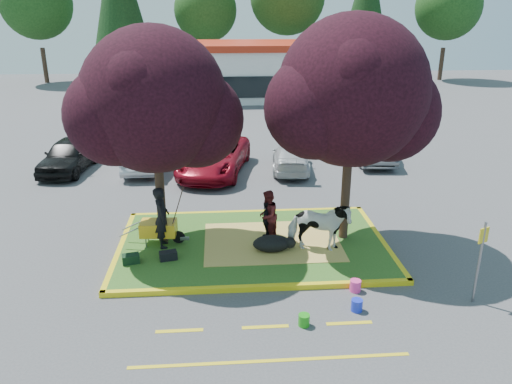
{
  "coord_description": "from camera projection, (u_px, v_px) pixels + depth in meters",
  "views": [
    {
      "loc": [
        -0.96,
        -14.01,
        7.02
      ],
      "look_at": [
        0.14,
        0.5,
        1.64
      ],
      "focal_mm": 35.0,
      "sensor_mm": 36.0,
      "label": 1
    }
  ],
  "objects": [
    {
      "name": "wheelbarrow",
      "position": [
        159.0,
        228.0,
        15.31
      ],
      "size": [
        1.96,
        0.72,
        0.74
      ],
      "rotation": [
        0.0,
        0.0,
        -0.07
      ],
      "color": "black",
      "rests_on": "median_island"
    },
    {
      "name": "fire_lane_stripe_b",
      "position": [
        265.0,
        327.0,
        11.68
      ],
      "size": [
        1.1,
        0.12,
        0.01
      ],
      "primitive_type": "cube",
      "color": "yellow",
      "rests_on": "ground"
    },
    {
      "name": "bucket_pink",
      "position": [
        355.0,
        286.0,
        13.11
      ],
      "size": [
        0.33,
        0.33,
        0.31
      ],
      "primitive_type": "cylinder",
      "rotation": [
        0.0,
        0.0,
        0.12
      ],
      "color": "#FA3790",
      "rests_on": "ground"
    },
    {
      "name": "car_white",
      "position": [
        291.0,
        158.0,
        22.78
      ],
      "size": [
        2.09,
        4.22,
        1.18
      ],
      "primitive_type": "imported",
      "rotation": [
        0.0,
        0.0,
        3.03
      ],
      "color": "silver",
      "rests_on": "ground"
    },
    {
      "name": "bucket_green",
      "position": [
        304.0,
        320.0,
        11.69
      ],
      "size": [
        0.33,
        0.33,
        0.29
      ],
      "primitive_type": "cylinder",
      "rotation": [
        0.0,
        0.0,
        -0.24
      ],
      "color": "#1D9416",
      "rests_on": "ground"
    },
    {
      "name": "visitor_b",
      "position": [
        267.0,
        220.0,
        15.61
      ],
      "size": [
        0.52,
        0.81,
        1.27
      ],
      "primitive_type": "imported",
      "rotation": [
        0.0,
        0.0,
        -1.87
      ],
      "color": "black",
      "rests_on": "median_island"
    },
    {
      "name": "car_silver",
      "position": [
        144.0,
        153.0,
        22.99
      ],
      "size": [
        1.58,
        4.47,
        1.47
      ],
      "primitive_type": "imported",
      "rotation": [
        0.0,
        0.0,
        3.15
      ],
      "color": "#AAACB2",
      "rests_on": "ground"
    },
    {
      "name": "tree_purple_right",
      "position": [
        353.0,
        99.0,
        14.4
      ],
      "size": [
        5.3,
        4.4,
        6.82
      ],
      "color": "black",
      "rests_on": "median_island"
    },
    {
      "name": "fire_lane_stripe_c",
      "position": [
        349.0,
        323.0,
        11.82
      ],
      "size": [
        1.1,
        0.12,
        0.01
      ],
      "primitive_type": "cube",
      "color": "yellow",
      "rests_on": "ground"
    },
    {
      "name": "curb_near",
      "position": [
        260.0,
        288.0,
        13.17
      ],
      "size": [
        8.3,
        0.16,
        0.15
      ],
      "primitive_type": "cube",
      "color": "yellow",
      "rests_on": "ground"
    },
    {
      "name": "curb_right",
      "position": [
        381.0,
        240.0,
        15.87
      ],
      "size": [
        0.16,
        5.3,
        0.15
      ],
      "primitive_type": "cube",
      "color": "yellow",
      "rests_on": "ground"
    },
    {
      "name": "retail_building",
      "position": [
        253.0,
        69.0,
        41.14
      ],
      "size": [
        20.4,
        8.4,
        4.4
      ],
      "color": "silver",
      "rests_on": "ground"
    },
    {
      "name": "gear_bag_green",
      "position": [
        131.0,
        259.0,
        14.27
      ],
      "size": [
        0.54,
        0.4,
        0.26
      ],
      "primitive_type": "cube",
      "rotation": [
        0.0,
        0.0,
        0.24
      ],
      "color": "black",
      "rests_on": "median_island"
    },
    {
      "name": "car_grey",
      "position": [
        371.0,
        145.0,
        24.29
      ],
      "size": [
        1.99,
        4.77,
        1.54
      ],
      "primitive_type": "imported",
      "rotation": [
        0.0,
        0.0,
        -0.08
      ],
      "color": "#585B5F",
      "rests_on": "ground"
    },
    {
      "name": "tree_purple_left",
      "position": [
        155.0,
        107.0,
        14.25
      ],
      "size": [
        5.06,
        4.2,
        6.51
      ],
      "color": "black",
      "rests_on": "median_island"
    },
    {
      "name": "cow",
      "position": [
        319.0,
        227.0,
        14.77
      ],
      "size": [
        1.97,
        1.18,
        1.56
      ],
      "primitive_type": "imported",
      "rotation": [
        0.0,
        0.0,
        1.38
      ],
      "color": "white",
      "rests_on": "median_island"
    },
    {
      "name": "calf",
      "position": [
        272.0,
        243.0,
        14.92
      ],
      "size": [
        1.2,
        0.76,
        0.49
      ],
      "primitive_type": "ellipsoid",
      "rotation": [
        0.0,
        0.0,
        -0.11
      ],
      "color": "black",
      "rests_on": "median_island"
    },
    {
      "name": "car_red",
      "position": [
        214.0,
        156.0,
        22.38
      ],
      "size": [
        3.71,
        6.01,
        1.55
      ],
      "primitive_type": "imported",
      "rotation": [
        0.0,
        0.0,
        -0.21
      ],
      "color": "maroon",
      "rests_on": "ground"
    },
    {
      "name": "fire_lane_long",
      "position": [
        271.0,
        361.0,
        10.56
      ],
      "size": [
        6.0,
        0.1,
        0.01
      ],
      "primitive_type": "cube",
      "color": "yellow",
      "rests_on": "ground"
    },
    {
      "name": "car_black",
      "position": [
        69.0,
        155.0,
        22.67
      ],
      "size": [
        2.23,
        4.53,
        1.49
      ],
      "primitive_type": "imported",
      "rotation": [
        0.0,
        0.0,
        -0.11
      ],
      "color": "black",
      "rests_on": "ground"
    },
    {
      "name": "treeline",
      "position": [
        238.0,
        0.0,
        48.18
      ],
      "size": [
        46.58,
        7.8,
        14.63
      ],
      "color": "black",
      "rests_on": "ground"
    },
    {
      "name": "ground",
      "position": [
        253.0,
        247.0,
        15.61
      ],
      "size": [
        90.0,
        90.0,
        0.0
      ],
      "primitive_type": "plane",
      "color": "#424244",
      "rests_on": "ground"
    },
    {
      "name": "median_island",
      "position": [
        253.0,
        244.0,
        15.58
      ],
      "size": [
        8.0,
        5.0,
        0.15
      ],
      "primitive_type": "cube",
      "color": "#2B5B1C",
      "rests_on": "ground"
    },
    {
      "name": "curb_far",
      "position": [
        248.0,
        213.0,
        17.99
      ],
      "size": [
        8.3,
        0.16,
        0.15
      ],
      "primitive_type": "cube",
      "color": "yellow",
      "rests_on": "ground"
    },
    {
      "name": "straw_bedding",
      "position": [
        272.0,
        242.0,
        15.6
      ],
      "size": [
        4.2,
        3.0,
        0.01
      ],
      "primitive_type": "cube",
      "color": "#D2BE56",
      "rests_on": "median_island"
    },
    {
      "name": "visitor_a",
      "position": [
        268.0,
        215.0,
        15.51
      ],
      "size": [
        0.88,
        0.97,
        1.61
      ],
      "primitive_type": "imported",
      "rotation": [
        0.0,
        0.0,
        -2.01
      ],
      "color": "#4B1517",
      "rests_on": "median_island"
    },
    {
      "name": "sign_post",
      "position": [
        480.0,
        254.0,
        12.23
      ],
      "size": [
        0.3,
        0.15,
        2.21
      ],
      "rotation": [
        0.0,
        0.0,
        0.42
      ],
      "color": "slate",
      "rests_on": "ground"
    },
    {
      "name": "fire_lane_stripe_a",
      "position": [
        179.0,
        331.0,
        11.54
      ],
      "size": [
        1.1,
        0.12,
        0.01
      ],
      "primitive_type": "cube",
      "color": "yellow",
      "rests_on": "ground"
    },
    {
      "name": "curb_left",
      "position": [
        120.0,
        249.0,
        15.29
      ],
      "size": [
        0.16,
        5.3,
        0.15
      ],
      "primitive_type": "cube",
      "color": "yellow",
      "rests_on": "ground"
    },
    {
      "name": "handler",
      "position": [
        162.0,
        217.0,
        15.0
      ],
      "size": [
        0.53,
        0.74,
        1.9
      ],
      "primitive_type": "imported",
      "rotation": [
        0.0,
        0.0,
        1.69
      ],
      "color": "black",
      "rests_on": "median_island"
    },
    {
      "name": "bucket_blue",
      "position": [
        357.0,
        305.0,
        12.26
      ],
      "size": [
        0.37,
        0.37,
        0.31
      ],
      "primitive_type": "cylinder",
      "rotation": [
        0.0,
        0.0,
        -0.39
      ],
      "color": "#192DCE",
      "rests_on": "ground"
    },
    {
      "name": "gear_bag_dark",
      "position": [
        168.0,
        256.0,
        14.45
      ],
      "size": [
        0.55,
        0.38,
        0.25
      ],
      "primitive_type": "cube",
      "rotation": [
        0.0,
        0.0,
        0.24
      ],
      "color": "black",
      "rests_on": "median_island"
    }
  ]
}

